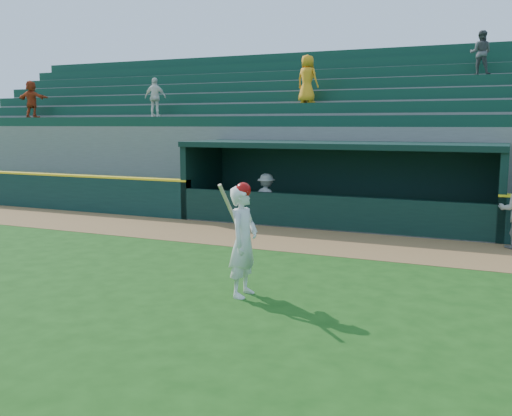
# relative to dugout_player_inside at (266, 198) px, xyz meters

# --- Properties ---
(ground) EXTENTS (120.00, 120.00, 0.00)m
(ground) POSITION_rel_dugout_player_inside_xyz_m (2.04, -7.02, -0.75)
(ground) COLOR #194611
(ground) RESTS_ON ground
(warning_track) EXTENTS (40.00, 3.00, 0.01)m
(warning_track) POSITION_rel_dugout_player_inside_xyz_m (2.04, -2.12, -0.75)
(warning_track) COLOR brown
(warning_track) RESTS_ON ground
(field_wall_left) EXTENTS (15.50, 0.30, 1.20)m
(field_wall_left) POSITION_rel_dugout_player_inside_xyz_m (-10.21, -0.47, -0.15)
(field_wall_left) COLOR black
(field_wall_left) RESTS_ON ground
(wall_stripe_left) EXTENTS (15.50, 0.32, 0.06)m
(wall_stripe_left) POSITION_rel_dugout_player_inside_xyz_m (-10.21, -0.47, 0.48)
(wall_stripe_left) COLOR yellow
(wall_stripe_left) RESTS_ON field_wall_left
(dugout_player_inside) EXTENTS (1.02, 0.65, 1.51)m
(dugout_player_inside) POSITION_rel_dugout_player_inside_xyz_m (0.00, 0.00, 0.00)
(dugout_player_inside) COLOR #A1A19C
(dugout_player_inside) RESTS_ON ground
(dugout) EXTENTS (9.40, 2.80, 2.46)m
(dugout) POSITION_rel_dugout_player_inside_xyz_m (2.04, 0.98, 0.61)
(dugout) COLOR slate
(dugout) RESTS_ON ground
(stands) EXTENTS (34.50, 6.25, 7.42)m
(stands) POSITION_rel_dugout_player_inside_xyz_m (2.04, 5.54, 1.64)
(stands) COLOR slate
(stands) RESTS_ON ground
(batter_at_plate) EXTENTS (0.50, 0.84, 2.03)m
(batter_at_plate) POSITION_rel_dugout_player_inside_xyz_m (2.55, -7.15, 0.25)
(batter_at_plate) COLOR silver
(batter_at_plate) RESTS_ON ground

